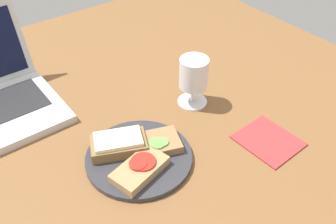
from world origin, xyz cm
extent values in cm
cube|color=brown|center=(0.00, 0.00, 1.50)|extent=(140.00, 140.00, 3.00)
cylinder|color=#333338|center=(-7.40, -5.50, 3.62)|extent=(22.87, 22.87, 1.23)
cube|color=brown|center=(-9.72, -1.30, 5.50)|extent=(13.73, 11.36, 2.55)
cube|color=#F4EAB7|center=(-9.72, -1.30, 7.21)|extent=(11.64, 9.52, 0.87)
cube|color=#A88456|center=(-9.88, -9.62, 5.21)|extent=(12.89, 9.04, 1.95)
cylinder|color=red|center=(-8.72, -9.25, 6.41)|extent=(5.10, 5.10, 0.46)
cylinder|color=red|center=(-9.91, -9.16, 6.48)|extent=(3.66, 3.66, 0.61)
cube|color=#937047|center=(-2.59, -5.59, 5.16)|extent=(11.68, 10.29, 1.85)
cylinder|color=#6BB74C|center=(-3.36, -6.27, 6.25)|extent=(3.20, 3.20, 0.32)
cylinder|color=#6BB74C|center=(-3.31, -6.76, 6.29)|extent=(3.08, 3.08, 0.42)
cylinder|color=#6BB74C|center=(-2.22, -6.97, 6.29)|extent=(2.66, 2.66, 0.41)
cylinder|color=white|center=(14.63, 2.88, 3.20)|extent=(7.52, 7.52, 0.40)
cylinder|color=white|center=(14.63, 2.88, 5.77)|extent=(1.10, 1.10, 4.74)
cylinder|color=white|center=(14.63, 2.88, 11.94)|extent=(7.09, 7.09, 7.60)
cylinder|color=white|center=(14.63, 2.88, 10.78)|extent=(6.52, 6.52, 5.28)
cube|color=#B23333|center=(19.04, -18.60, 3.20)|extent=(12.27, 13.45, 0.40)
camera|label=1|loc=(-36.04, -53.34, 62.26)|focal=40.00mm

